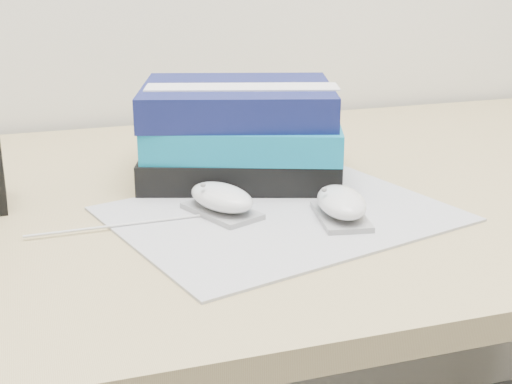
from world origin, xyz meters
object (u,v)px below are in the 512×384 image
object	(u,v)px
desk	(256,318)
mouse_front	(341,205)
book_stack	(241,132)
mouse_rear	(222,200)

from	to	relation	value
desk	mouse_front	world-z (taller)	mouse_front
book_stack	mouse_front	bearing A→B (deg)	-73.70
desk	mouse_front	bearing A→B (deg)	-81.07
mouse_rear	mouse_front	xyz separation A→B (m)	(0.13, -0.06, 0.00)
desk	mouse_rear	bearing A→B (deg)	-120.40
mouse_front	book_stack	distance (m)	0.22
mouse_front	book_stack	bearing A→B (deg)	106.30
desk	mouse_rear	world-z (taller)	mouse_rear
book_stack	desk	bearing A→B (deg)	26.54
desk	mouse_rear	distance (m)	0.31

